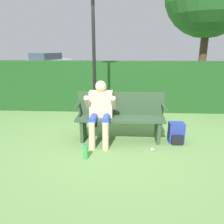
{
  "coord_description": "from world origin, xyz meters",
  "views": [
    {
      "loc": [
        0.05,
        -3.91,
        1.73
      ],
      "look_at": [
        -0.15,
        -0.1,
        0.59
      ],
      "focal_mm": 35.0,
      "sensor_mm": 36.0,
      "label": 1
    }
  ],
  "objects": [
    {
      "name": "ground_plane",
      "position": [
        0.0,
        0.0,
        0.0
      ],
      "size": [
        40.0,
        40.0,
        0.0
      ],
      "primitive_type": "plane",
      "color": "#668E4C"
    },
    {
      "name": "park_bench",
      "position": [
        0.0,
        0.06,
        0.46
      ],
      "size": [
        1.66,
        0.44,
        0.9
      ],
      "color": "#334C33",
      "rests_on": "ground"
    },
    {
      "name": "signpost",
      "position": [
        -0.56,
        0.7,
        1.61
      ],
      "size": [
        0.35,
        0.09,
        2.92
      ],
      "color": "black",
      "rests_on": "ground"
    },
    {
      "name": "parked_car",
      "position": [
        -5.85,
        12.79,
        0.62
      ],
      "size": [
        3.16,
        4.52,
        1.3
      ],
      "rotation": [
        0.0,
        0.0,
        1.18
      ],
      "color": "silver",
      "rests_on": "ground"
    },
    {
      "name": "hedge_back",
      "position": [
        0.0,
        2.08,
        0.69
      ],
      "size": [
        12.0,
        0.43,
        1.37
      ],
      "color": "#1E4C1E",
      "rests_on": "ground"
    },
    {
      "name": "water_bottle",
      "position": [
        -0.54,
        -0.77,
        0.12
      ],
      "size": [
        0.08,
        0.08,
        0.26
      ],
      "color": "green",
      "rests_on": "ground"
    },
    {
      "name": "person_seated",
      "position": [
        -0.36,
        -0.07,
        0.64
      ],
      "size": [
        0.56,
        0.63,
        1.14
      ],
      "color": "beige",
      "rests_on": "ground"
    },
    {
      "name": "backpack",
      "position": [
        1.06,
        -0.04,
        0.18
      ],
      "size": [
        0.28,
        0.28,
        0.38
      ],
      "color": "#283893",
      "rests_on": "ground"
    },
    {
      "name": "litter_crumple",
      "position": [
        0.57,
        -0.45,
        0.03
      ],
      "size": [
        0.06,
        0.06,
        0.06
      ],
      "color": "silver",
      "rests_on": "ground"
    }
  ]
}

